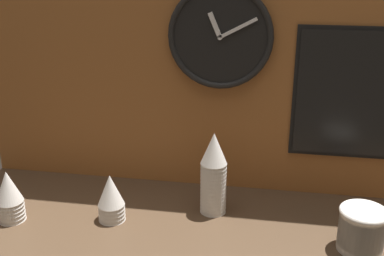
{
  "coord_description": "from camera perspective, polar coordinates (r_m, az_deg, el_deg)",
  "views": [
    {
      "loc": [
        20.1,
        -127.21,
        78.79
      ],
      "look_at": [
        -2.54,
        4.0,
        29.08
      ],
      "focal_mm": 45.0,
      "sensor_mm": 36.0,
      "label": 1
    }
  ],
  "objects": [
    {
      "name": "cup_stack_center_right",
      "position": [
        1.5,
        2.57,
        -5.39
      ],
      "size": [
        8.3,
        8.3,
        26.78
      ],
      "color": "white",
      "rests_on": "ground_plane"
    },
    {
      "name": "wall_tiled_back",
      "position": [
        1.57,
        2.35,
        10.83
      ],
      "size": [
        160.0,
        3.0,
        105.0
      ],
      "color": "#A3602D",
      "rests_on": "ground_plane"
    },
    {
      "name": "wall_clock",
      "position": [
        1.54,
        3.37,
        10.74
      ],
      "size": [
        33.51,
        2.7,
        33.51
      ],
      "color": "black"
    },
    {
      "name": "menu_board",
      "position": [
        1.6,
        19.21,
        3.73
      ],
      "size": [
        40.96,
        1.32,
        42.63
      ],
      "color": "black"
    },
    {
      "name": "bowl_stack_far_right",
      "position": [
        1.43,
        19.48,
        -11.17
      ],
      "size": [
        13.26,
        13.26,
        12.62
      ],
      "color": "beige",
      "rests_on": "ground_plane"
    },
    {
      "name": "cup_stack_center_left",
      "position": [
        1.5,
        -9.59,
        -8.14
      ],
      "size": [
        8.3,
        8.3,
        15.21
      ],
      "color": "white",
      "rests_on": "ground_plane"
    },
    {
      "name": "ground_plane",
      "position": [
        1.52,
        0.7,
        -11.63
      ],
      "size": [
        160.0,
        56.0,
        4.0
      ],
      "primitive_type": "cube",
      "color": "#4C3826"
    },
    {
      "name": "cup_stack_far_left",
      "position": [
        1.58,
        -20.85,
        -7.54
      ],
      "size": [
        8.3,
        8.3,
        16.49
      ],
      "color": "white",
      "rests_on": "ground_plane"
    }
  ]
}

